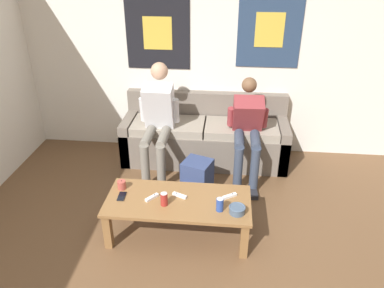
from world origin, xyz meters
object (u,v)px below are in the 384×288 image
Objects in this scene: pillar_candle at (122,185)px; game_controller_far_center at (230,196)px; drink_can_blue at (220,205)px; game_controller_near_left at (180,195)px; backpack at (197,178)px; game_controller_near_right at (152,197)px; cell_phone at (122,196)px; drink_can_red at (164,199)px; person_seated_teen at (247,127)px; couch at (205,138)px; person_seated_adult at (158,117)px; coffee_table at (178,205)px; ceramic_bowl at (237,209)px.

pillar_candle is 0.70× the size of game_controller_far_center.
pillar_candle is 0.78× the size of drink_can_blue.
game_controller_near_left is 1.04× the size of game_controller_far_center.
game_controller_near_right reaches higher than backpack.
game_controller_near_right is (-0.63, 0.11, -0.05)m from drink_can_blue.
game_controller_near_left is 1.04× the size of cell_phone.
game_controller_far_center is (0.58, 0.18, -0.05)m from drink_can_red.
person_seated_teen is at bearing 39.29° from backpack.
couch is 1.58m from drink_can_red.
game_controller_near_right is (-0.25, -0.06, 0.00)m from game_controller_near_left.
drink_can_blue reaches higher than pillar_candle.
game_controller_far_center is at bearing 16.68° from drink_can_red.
backpack is 0.97m from cell_phone.
backpack is 0.91m from pillar_candle.
pillar_candle reaches higher than game_controller_far_center.
backpack is 0.73m from game_controller_far_center.
drink_can_blue is (0.95, -0.24, 0.02)m from pillar_candle.
person_seated_adult is 1.14× the size of person_seated_teen.
game_controller_near_right is at bearing -117.01° from backpack.
game_controller_far_center is (0.46, 0.04, 0.00)m from game_controller_near_left.
coffee_table is 10.75× the size of drink_can_red.
pillar_candle is at bearing 166.52° from ceramic_bowl.
couch is 1.53× the size of coffee_table.
person_seated_teen is 1.29m from ceramic_bowl.
game_controller_near_left is 1.08× the size of game_controller_near_right.
drink_can_red reaches higher than cell_phone.
couch reaches higher than ceramic_bowl.
drink_can_red reaches higher than game_controller_near_left.
game_controller_near_right is at bearing -167.24° from game_controller_near_left.
backpack is 2.84× the size of cell_phone.
drink_can_red is (-0.77, -1.22, -0.18)m from person_seated_teen.
ceramic_bowl is at bearing -19.76° from game_controller_near_left.
cell_phone is (-1.18, -1.14, -0.23)m from person_seated_teen.
game_controller_near_right is at bearing 147.62° from drink_can_red.
person_seated_adult reaches higher than ceramic_bowl.
cell_phone is (-0.41, 0.08, -0.06)m from drink_can_red.
coffee_table is at bearing 0.65° from cell_phone.
person_seated_teen is 7.70× the size of ceramic_bowl.
game_controller_near_left is at bearing -69.99° from person_seated_adult.
drink_can_red is at bearing 176.58° from drink_can_blue.
person_seated_teen is at bearing 59.20° from game_controller_near_left.
ceramic_bowl is at bearing -8.29° from drink_can_blue.
drink_can_blue is at bearing -81.36° from couch.
person_seated_adult is 8.93× the size of game_controller_near_left.
coffee_table is 0.09m from game_controller_near_left.
person_seated_adult is 10.44× the size of drink_can_red.
game_controller_near_left is (-0.14, -1.41, 0.11)m from couch.
game_controller_near_right is at bearing 0.31° from cell_phone.
person_seated_adult reaches higher than cell_phone.
coffee_table is 9.59× the size of cell_phone.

